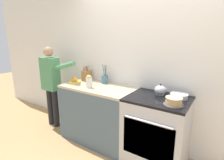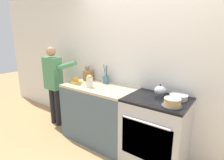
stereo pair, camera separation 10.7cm
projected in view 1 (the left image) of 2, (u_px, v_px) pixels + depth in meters
The scene contains 11 objects.
wall_back at pixel (148, 64), 2.59m from camera, with size 8.00×0.04×2.60m.
counter_cabinet at pixel (99, 113), 2.89m from camera, with size 1.19×0.64×0.93m.
stove_range at pixel (156, 131), 2.35m from camera, with size 0.79×0.67×0.93m.
layer_cake at pixel (174, 102), 1.99m from camera, with size 0.23×0.23×0.10m.
tea_kettle at pixel (160, 90), 2.37m from camera, with size 0.19×0.15×0.15m.
mixing_bowl at pixel (179, 96), 2.23m from camera, with size 0.23×0.23×0.06m.
knife_block at pixel (87, 75), 3.13m from camera, with size 0.12×0.16×0.28m.
utensil_crock at pixel (105, 79), 2.94m from camera, with size 0.10×0.10×0.33m.
fruit_bowl at pixel (75, 81), 2.94m from camera, with size 0.19×0.19×0.11m.
milk_carton at pixel (89, 81), 2.68m from camera, with size 0.07×0.07×0.21m.
person_baker at pixel (51, 80), 3.26m from camera, with size 0.90×0.20×1.53m.
Camera 1 is at (0.98, -1.78, 1.69)m, focal length 28.00 mm.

